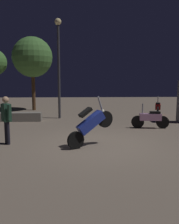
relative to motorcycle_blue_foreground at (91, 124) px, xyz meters
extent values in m
plane|color=#756656|center=(0.30, 0.24, -0.74)|extent=(40.00, 40.00, 0.00)
cylinder|color=black|center=(-0.48, -0.25, -0.46)|extent=(0.54, 0.35, 0.56)
cylinder|color=black|center=(0.49, 0.25, 0.12)|extent=(0.54, 0.35, 0.56)
cube|color=navy|center=(0.00, 0.00, 0.06)|extent=(0.99, 0.71, 0.76)
cube|color=black|center=(-0.17, -0.09, 0.40)|extent=(0.49, 0.41, 0.32)
cylinder|color=gray|center=(0.32, 0.16, 0.66)|extent=(0.21, 0.15, 0.44)
sphere|color=#F2EABF|center=(0.40, 0.21, 0.40)|extent=(0.12, 0.12, 0.12)
cylinder|color=black|center=(3.33, 2.69, -0.46)|extent=(0.57, 0.17, 0.56)
cylinder|color=black|center=(2.24, 2.82, -0.46)|extent=(0.57, 0.17, 0.56)
cube|color=#C68CB7|center=(2.79, 2.76, -0.23)|extent=(0.98, 0.41, 0.30)
cube|color=black|center=(2.99, 2.73, -0.03)|extent=(0.47, 0.29, 0.10)
cylinder|color=gray|center=(2.44, 2.80, 0.14)|extent=(0.07, 0.07, 0.45)
sphere|color=#F2EABF|center=(2.34, 2.81, -0.18)|extent=(0.12, 0.12, 0.12)
cylinder|color=black|center=(4.24, 6.10, -0.46)|extent=(0.26, 0.56, 0.56)
cylinder|color=black|center=(4.57, 7.15, -0.46)|extent=(0.26, 0.56, 0.56)
cube|color=#B71414|center=(4.40, 6.63, -0.23)|extent=(0.57, 1.00, 0.30)
cube|color=black|center=(4.34, 6.44, -0.03)|extent=(0.36, 0.49, 0.10)
cylinder|color=gray|center=(4.51, 6.96, 0.14)|extent=(0.08, 0.08, 0.45)
sphere|color=#F2EABF|center=(4.54, 7.06, -0.18)|extent=(0.12, 0.12, 0.12)
cylinder|color=black|center=(-2.86, 0.47, -0.35)|extent=(0.12, 0.12, 0.79)
cylinder|color=black|center=(-2.76, 0.34, -0.35)|extent=(0.12, 0.12, 0.79)
cube|color=#1E3F2D|center=(-2.81, 0.41, 0.34)|extent=(0.40, 0.43, 0.59)
sphere|color=tan|center=(-2.81, 0.41, 0.77)|extent=(0.22, 0.22, 0.22)
cylinder|color=#1E3F2D|center=(-2.95, 0.60, 0.37)|extent=(0.18, 0.20, 0.54)
cylinder|color=#1E3F2D|center=(-2.67, 0.21, 0.37)|extent=(0.18, 0.20, 0.54)
cylinder|color=#38383D|center=(-1.47, 5.66, 1.78)|extent=(0.14, 0.14, 5.05)
sphere|color=#F9E59E|center=(-1.47, 5.66, 4.44)|extent=(0.36, 0.36, 0.36)
cylinder|color=#4C331E|center=(-3.54, 9.15, 0.60)|extent=(0.24, 0.24, 2.69)
sphere|color=#477A38|center=(-3.54, 9.15, 2.89)|extent=(2.72, 2.72, 2.72)
cube|color=gray|center=(-3.95, 4.80, -0.52)|extent=(3.20, 0.50, 0.45)
camera|label=1|loc=(-0.36, -7.60, 1.48)|focal=38.32mm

